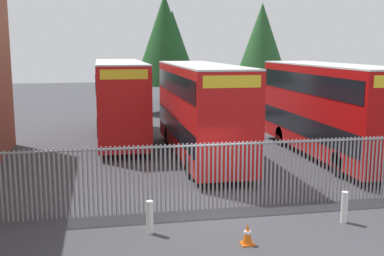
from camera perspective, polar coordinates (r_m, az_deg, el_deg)
The scene contains 11 objects.
ground_plane at distance 23.34m, azimuth -1.86°, elevation -3.22°, with size 100.00×100.00×0.00m, color #3D3D42.
palisade_fence at distance 15.28m, azimuth 0.22°, elevation -5.59°, with size 13.78×0.14×2.35m.
double_decker_bus_near_gate at distance 23.33m, azimuth 15.97°, elevation 2.45°, with size 2.54×10.81×4.42m.
double_decker_bus_behind_fence_left at distance 27.02m, azimuth -8.62°, elevation 3.65°, with size 2.54×10.81×4.42m.
double_decker_bus_behind_fence_right at distance 22.26m, azimuth 1.02°, elevation 2.49°, with size 2.54×10.81×4.42m.
bollard_near_left at distance 13.69m, azimuth -5.07°, elevation -10.57°, with size 0.20×0.20×0.95m, color silver.
bollard_center_front at distance 15.15m, azimuth 17.75°, elevation -9.00°, with size 0.20×0.20×0.95m, color silver.
traffic_cone_near_kerb at distance 13.07m, azimuth 6.65°, elevation -12.49°, with size 0.34×0.34×0.59m.
tree_tall_back at distance 37.79m, azimuth -3.28°, elevation 10.49°, with size 4.89×4.89×9.26m.
tree_short_side at distance 44.62m, azimuth -2.37°, elevation 10.13°, with size 4.11×4.11×8.52m.
tree_mid_row at distance 44.25m, azimuth 8.36°, elevation 10.58°, with size 4.37×4.37×9.12m.
Camera 1 is at (-3.55, -14.47, 5.20)m, focal length 44.60 mm.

